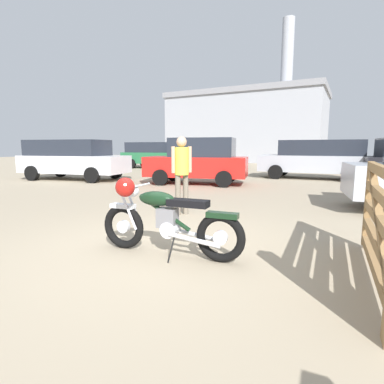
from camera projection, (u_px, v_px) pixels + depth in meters
name	position (u px, v px, depth m)	size (l,w,h in m)	color
ground_plane	(161.00, 249.00, 4.37)	(80.00, 80.00, 0.00)	gray
vintage_motorcycle	(164.00, 219.00, 4.07)	(2.08, 0.74, 1.07)	black
bystander	(182.00, 167.00, 6.46)	(0.33, 0.37, 1.66)	#706656
white_estate_far	(198.00, 160.00, 11.87)	(4.13, 2.34, 1.78)	black
pale_sedan_back	(316.00, 158.00, 13.75)	(4.74, 2.06, 1.74)	black
blue_hatchback_right	(72.00, 158.00, 13.45)	(4.89, 2.42, 1.74)	black
dark_sedan_left	(156.00, 154.00, 20.76)	(4.82, 2.25, 1.74)	black
industrial_building	(248.00, 127.00, 30.90)	(15.24, 9.41, 13.11)	#9EA0A8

